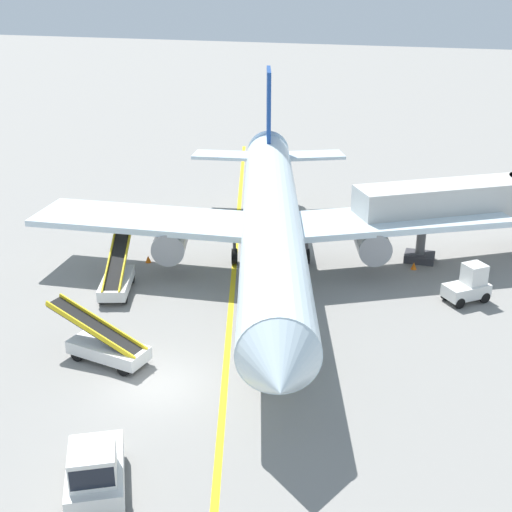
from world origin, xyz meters
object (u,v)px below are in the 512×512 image
at_px(safety_cone_nose_left, 414,266).
at_px(baggage_tug_near_wing, 469,285).
at_px(safety_cone_nose_right, 148,259).
at_px(jet_bridge, 471,202).
at_px(belt_loader_forward_hold, 117,279).
at_px(ground_crew_marshaller, 263,372).
at_px(pushback_tug, 95,471).
at_px(belt_loader_aft_hold, 106,346).
at_px(ground_crew_wing_walker, 313,349).
at_px(airliner, 271,219).

bearing_deg(safety_cone_nose_left, baggage_tug_near_wing, -48.01).
xyz_separation_m(baggage_tug_near_wing, safety_cone_nose_right, (-18.92, -0.17, -0.71)).
bearing_deg(jet_bridge, belt_loader_forward_hold, -148.70).
bearing_deg(jet_bridge, ground_crew_marshaller, -113.25).
distance_m(safety_cone_nose_left, safety_cone_nose_right, 16.16).
xyz_separation_m(jet_bridge, belt_loader_forward_hold, (-18.42, -11.20, -2.77)).
bearing_deg(pushback_tug, jet_bridge, 66.28).
height_order(pushback_tug, belt_loader_aft_hold, belt_loader_aft_hold).
xyz_separation_m(baggage_tug_near_wing, ground_crew_wing_walker, (-6.52, -9.15, -0.02)).
xyz_separation_m(baggage_tug_near_wing, belt_loader_forward_hold, (-18.73, -4.57, -0.15)).
bearing_deg(ground_crew_wing_walker, pushback_tug, -117.01).
bearing_deg(airliner, ground_crew_wing_walker, -63.78).
height_order(airliner, pushback_tug, airliner).
bearing_deg(jet_bridge, airliner, -150.52).
xyz_separation_m(pushback_tug, belt_loader_aft_hold, (-3.93, 8.04, -0.22)).
bearing_deg(belt_loader_aft_hold, ground_crew_wing_walker, 13.82).
bearing_deg(airliner, pushback_tug, -91.50).
xyz_separation_m(jet_bridge, ground_crew_wing_walker, (-6.21, -15.78, -2.63)).
bearing_deg(safety_cone_nose_right, jet_bridge, 20.07).
xyz_separation_m(pushback_tug, ground_crew_wing_walker, (5.25, 10.30, -0.08)).
height_order(jet_bridge, belt_loader_forward_hold, jet_bridge).
relative_size(pushback_tug, belt_loader_forward_hold, 0.79).
distance_m(belt_loader_aft_hold, safety_cone_nose_right, 11.70).
bearing_deg(belt_loader_aft_hold, baggage_tug_near_wing, 36.00).
relative_size(belt_loader_aft_hold, ground_crew_wing_walker, 3.03).
distance_m(baggage_tug_near_wing, ground_crew_wing_walker, 11.23).
xyz_separation_m(ground_crew_marshaller, safety_cone_nose_left, (4.96, 15.17, -0.69)).
height_order(belt_loader_forward_hold, ground_crew_wing_walker, belt_loader_forward_hold).
bearing_deg(belt_loader_forward_hold, ground_crew_marshaller, -33.71).
bearing_deg(baggage_tug_near_wing, safety_cone_nose_right, -179.49).
relative_size(belt_loader_aft_hold, safety_cone_nose_right, 11.71).
bearing_deg(pushback_tug, ground_crew_wing_walker, 62.99).
bearing_deg(safety_cone_nose_left, safety_cone_nose_right, -166.72).
xyz_separation_m(pushback_tug, belt_loader_forward_hold, (-6.96, 14.88, -0.22)).
relative_size(ground_crew_marshaller, ground_crew_wing_walker, 1.00).
distance_m(baggage_tug_near_wing, belt_loader_forward_hold, 19.28).
height_order(jet_bridge, ground_crew_wing_walker, jet_bridge).
bearing_deg(baggage_tug_near_wing, pushback_tug, -121.18).
relative_size(belt_loader_aft_hold, ground_crew_marshaller, 3.03).
bearing_deg(ground_crew_wing_walker, airliner, 116.22).
distance_m(airliner, belt_loader_aft_hold, 12.94).
xyz_separation_m(airliner, baggage_tug_near_wing, (11.24, -0.45, -2.49)).
bearing_deg(baggage_tug_near_wing, airliner, 177.71).
bearing_deg(airliner, safety_cone_nose_right, -175.40).
bearing_deg(baggage_tug_near_wing, ground_crew_wing_walker, -125.47).
height_order(airliner, ground_crew_marshaller, airliner).
distance_m(airliner, baggage_tug_near_wing, 11.53).
distance_m(pushback_tug, belt_loader_forward_hold, 16.43).
relative_size(jet_bridge, safety_cone_nose_right, 27.78).
xyz_separation_m(pushback_tug, safety_cone_nose_left, (8.58, 22.99, -0.77)).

